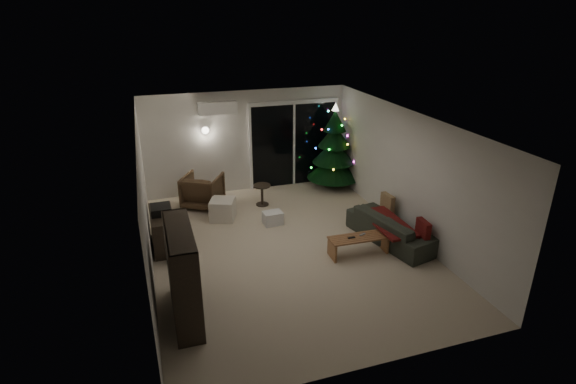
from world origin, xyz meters
name	(u,v)px	position (x,y,z in m)	size (l,w,h in m)	color
room	(287,172)	(0.46, 1.49, 1.02)	(6.50, 7.51, 2.60)	beige
bookshelf	(170,276)	(-2.25, -1.45, 0.72)	(0.37, 1.44, 1.44)	black
media_cabinet	(163,230)	(-2.25, 0.84, 0.35)	(0.42, 1.12, 0.70)	black
stereo	(161,210)	(-2.25, 0.84, 0.78)	(0.36, 0.42, 0.15)	black
armchair	(203,191)	(-1.25, 2.52, 0.38)	(0.82, 0.84, 0.77)	brown
ottoman	(223,209)	(-0.95, 1.69, 0.23)	(0.51, 0.51, 0.46)	beige
cardboard_box_a	(184,252)	(-1.94, 0.19, 0.16)	(0.43, 0.33, 0.31)	white
cardboard_box_b	(273,218)	(0.02, 1.11, 0.14)	(0.40, 0.30, 0.28)	white
side_table	(262,195)	(0.07, 2.16, 0.25)	(0.40, 0.40, 0.50)	black
floor_lamp	(207,162)	(-1.00, 3.27, 0.82)	(0.26, 0.26, 1.63)	black
sofa	(392,228)	(2.05, -0.32, 0.28)	(1.95, 0.76, 0.57)	black
sofa_throw	(388,223)	(1.95, -0.32, 0.41)	(0.61, 1.40, 0.05)	#4F1312
cushion_a	(387,203)	(2.30, 0.33, 0.51)	(0.11, 0.37, 0.37)	tan
cushion_b	(423,230)	(2.30, -0.97, 0.51)	(0.11, 0.37, 0.37)	#4F1312
coffee_table	(358,245)	(1.20, -0.58, 0.18)	(1.12, 0.39, 0.35)	#986036
remote_a	(351,238)	(1.05, -0.58, 0.36)	(0.14, 0.04, 0.02)	black
remote_b	(362,234)	(1.30, -0.53, 0.36)	(0.13, 0.04, 0.02)	slate
christmas_tree	(334,146)	(2.11, 2.75, 1.08)	(1.34, 1.34, 2.16)	black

